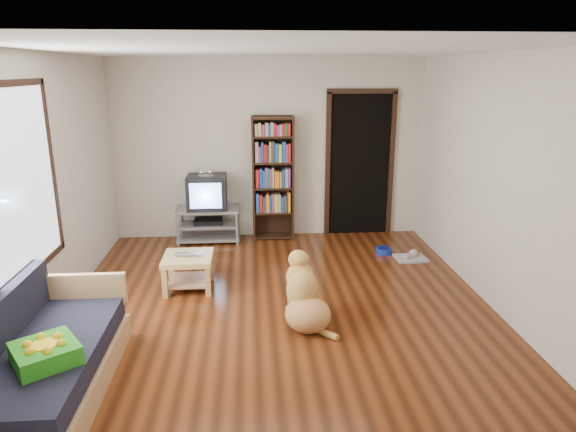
{
  "coord_description": "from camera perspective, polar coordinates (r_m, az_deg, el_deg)",
  "views": [
    {
      "loc": [
        -0.27,
        -4.97,
        2.43
      ],
      "look_at": [
        0.13,
        0.35,
        0.9
      ],
      "focal_mm": 32.0,
      "sensor_mm": 36.0,
      "label": 1
    }
  ],
  "objects": [
    {
      "name": "ground",
      "position": [
        5.54,
        -1.04,
        -10.04
      ],
      "size": [
        5.0,
        5.0,
        0.0
      ],
      "primitive_type": "plane",
      "color": "#602A10",
      "rests_on": "ground"
    },
    {
      "name": "ceiling",
      "position": [
        4.98,
        -1.2,
        17.95
      ],
      "size": [
        5.0,
        5.0,
        0.0
      ],
      "primitive_type": "plane",
      "rotation": [
        3.14,
        0.0,
        0.0
      ],
      "color": "white",
      "rests_on": "ground"
    },
    {
      "name": "wall_back",
      "position": [
        7.56,
        -2.16,
        7.39
      ],
      "size": [
        4.5,
        0.0,
        4.5
      ],
      "primitive_type": "plane",
      "rotation": [
        1.57,
        0.0,
        0.0
      ],
      "color": "beige",
      "rests_on": "ground"
    },
    {
      "name": "wall_front",
      "position": [
        2.73,
        1.8,
        -8.48
      ],
      "size": [
        4.5,
        0.0,
        4.5
      ],
      "primitive_type": "plane",
      "rotation": [
        -1.57,
        0.0,
        0.0
      ],
      "color": "beige",
      "rests_on": "ground"
    },
    {
      "name": "wall_left",
      "position": [
        5.47,
        -25.39,
        2.51
      ],
      "size": [
        0.0,
        5.0,
        5.0
      ],
      "primitive_type": "plane",
      "rotation": [
        1.57,
        0.0,
        1.57
      ],
      "color": "beige",
      "rests_on": "ground"
    },
    {
      "name": "wall_right",
      "position": [
        5.68,
        22.21,
        3.33
      ],
      "size": [
        0.0,
        5.0,
        5.0
      ],
      "primitive_type": "plane",
      "rotation": [
        1.57,
        0.0,
        -1.57
      ],
      "color": "beige",
      "rests_on": "ground"
    },
    {
      "name": "green_cushion",
      "position": [
        4.15,
        -25.35,
        -13.62
      ],
      "size": [
        0.57,
        0.57,
        0.14
      ],
      "primitive_type": "cube",
      "rotation": [
        0.0,
        0.0,
        0.61
      ],
      "color": "green",
      "rests_on": "sofa"
    },
    {
      "name": "laptop",
      "position": [
        5.9,
        -11.12,
        -4.33
      ],
      "size": [
        0.31,
        0.21,
        0.02
      ],
      "primitive_type": "imported",
      "rotation": [
        0.0,
        0.0,
        -0.05
      ],
      "color": "silver",
      "rests_on": "coffee_table"
    },
    {
      "name": "dog_bowl",
      "position": [
        7.15,
        10.58,
        -3.81
      ],
      "size": [
        0.22,
        0.22,
        0.08
      ],
      "primitive_type": "cylinder",
      "color": "navy",
      "rests_on": "ground"
    },
    {
      "name": "grey_rag",
      "position": [
        7.02,
        13.46,
        -4.6
      ],
      "size": [
        0.42,
        0.34,
        0.03
      ],
      "primitive_type": "cube",
      "rotation": [
        0.0,
        0.0,
        0.05
      ],
      "color": "#A6A6A6",
      "rests_on": "ground"
    },
    {
      "name": "window",
      "position": [
        4.97,
        -27.49,
        3.39
      ],
      "size": [
        0.03,
        1.46,
        1.7
      ],
      "color": "white",
      "rests_on": "wall_left"
    },
    {
      "name": "doorway",
      "position": [
        7.73,
        7.96,
        6.08
      ],
      "size": [
        1.03,
        0.05,
        2.19
      ],
      "color": "black",
      "rests_on": "wall_back"
    },
    {
      "name": "tv_stand",
      "position": [
        7.56,
        -8.84,
        -0.8
      ],
      "size": [
        0.9,
        0.45,
        0.5
      ],
      "color": "#99999E",
      "rests_on": "ground"
    },
    {
      "name": "crt_tv",
      "position": [
        7.46,
        -8.98,
        2.73
      ],
      "size": [
        0.55,
        0.52,
        0.58
      ],
      "color": "black",
      "rests_on": "tv_stand"
    },
    {
      "name": "bookshelf",
      "position": [
        7.46,
        -1.71,
        4.94
      ],
      "size": [
        0.6,
        0.3,
        1.8
      ],
      "color": "black",
      "rests_on": "ground"
    },
    {
      "name": "sofa",
      "position": [
        4.49,
        -25.43,
        -14.6
      ],
      "size": [
        0.8,
        1.8,
        0.8
      ],
      "color": "tan",
      "rests_on": "ground"
    },
    {
      "name": "coffee_table",
      "position": [
        5.97,
        -11.02,
        -5.42
      ],
      "size": [
        0.55,
        0.55,
        0.4
      ],
      "color": "#DABE70",
      "rests_on": "ground"
    },
    {
      "name": "dog",
      "position": [
        5.12,
        1.81,
        -9.05
      ],
      "size": [
        0.54,
        0.82,
        0.72
      ],
      "color": "#C0804A",
      "rests_on": "ground"
    }
  ]
}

